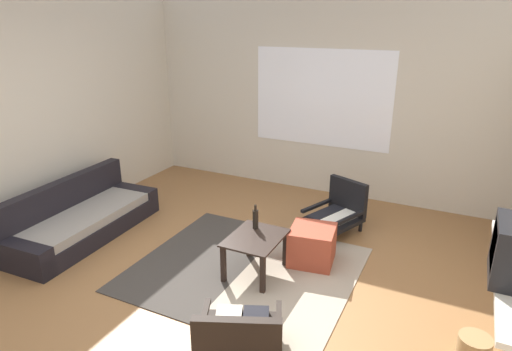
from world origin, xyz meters
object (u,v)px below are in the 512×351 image
at_px(ottoman_orange, 312,245).
at_px(wicker_basket, 474,349).
at_px(armchair_by_window, 338,210).
at_px(glass_bottle, 255,219).
at_px(coffee_table, 255,244).
at_px(armchair_striped_foreground, 240,337).
at_px(couch, 81,219).

xyz_separation_m(ottoman_orange, wicker_basket, (1.55, -0.82, -0.09)).
bearing_deg(armchair_by_window, glass_bottle, -115.26).
bearing_deg(glass_bottle, coffee_table, -63.98).
bearing_deg(armchair_by_window, armchair_striped_foreground, -90.12).
bearing_deg(couch, ottoman_orange, 13.05).
distance_m(couch, ottoman_orange, 2.70).
height_order(couch, glass_bottle, glass_bottle).
distance_m(armchair_striped_foreground, ottoman_orange, 1.63).
bearing_deg(glass_bottle, armchair_by_window, 64.74).
height_order(armchair_striped_foreground, ottoman_orange, armchair_striped_foreground).
distance_m(armchair_striped_foreground, wicker_basket, 1.74).
xyz_separation_m(couch, glass_bottle, (2.12, 0.33, 0.31)).
distance_m(couch, armchair_striped_foreground, 2.84).
height_order(armchair_striped_foreground, glass_bottle, glass_bottle).
bearing_deg(armchair_by_window, wicker_basket, -47.65).
bearing_deg(ottoman_orange, armchair_striped_foreground, -89.39).
distance_m(couch, wicker_basket, 4.20).
xyz_separation_m(couch, armchair_by_window, (2.66, 1.47, 0.04)).
height_order(armchair_by_window, ottoman_orange, armchair_by_window).
distance_m(coffee_table, armchair_by_window, 1.40).
xyz_separation_m(couch, coffee_table, (2.20, 0.16, 0.13)).
height_order(coffee_table, ottoman_orange, coffee_table).
bearing_deg(glass_bottle, ottoman_orange, 28.44).
bearing_deg(armchair_striped_foreground, couch, 159.06).
bearing_deg(ottoman_orange, couch, -166.95).
bearing_deg(ottoman_orange, glass_bottle, -151.56).
relative_size(couch, wicker_basket, 7.92).
bearing_deg(ottoman_orange, armchair_by_window, 88.51).
xyz_separation_m(coffee_table, wicker_basket, (1.99, -0.36, -0.22)).
relative_size(armchair_striped_foreground, wicker_basket, 3.31).
bearing_deg(couch, wicker_basket, -2.81).
height_order(ottoman_orange, wicker_basket, ottoman_orange).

